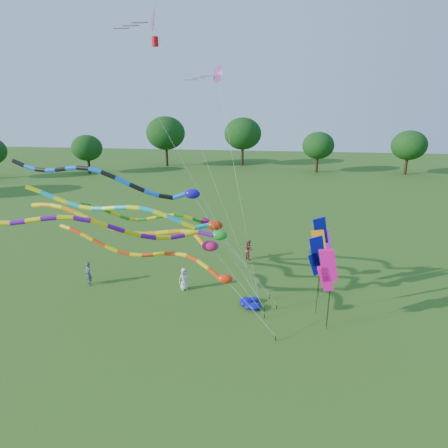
# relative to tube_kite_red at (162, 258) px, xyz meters

# --- Properties ---
(ground) EXTENTS (160.00, 160.00, 0.00)m
(ground) POSITION_rel_tube_kite_red_xyz_m (3.03, -1.71, -3.84)
(ground) COLOR #275717
(ground) RESTS_ON ground
(tree_ring) EXTENTS (116.81, 114.72, 9.70)m
(tree_ring) POSITION_rel_tube_kite_red_xyz_m (5.12, -4.49, 1.79)
(tree_ring) COLOR #382314
(tree_ring) RESTS_ON ground
(tube_kite_red) EXTENTS (12.89, 2.54, 5.84)m
(tube_kite_red) POSITION_rel_tube_kite_red_xyz_m (0.00, 0.00, 0.00)
(tube_kite_red) COLOR black
(tube_kite_red) RESTS_ON ground
(tube_kite_orange) EXTENTS (14.61, 1.54, 6.96)m
(tube_kite_orange) POSITION_rel_tube_kite_red_xyz_m (-1.48, 1.37, 1.17)
(tube_kite_orange) COLOR black
(tube_kite_orange) RESTS_ON ground
(tube_kite_purple) EXTENTS (14.28, 4.43, 7.51)m
(tube_kite_purple) POSITION_rel_tube_kite_red_xyz_m (-0.79, -0.79, 1.93)
(tube_kite_purple) COLOR black
(tube_kite_purple) RESTS_ON ground
(tube_kite_blue) EXTENTS (15.61, 1.52, 9.45)m
(tube_kite_blue) POSITION_rel_tube_kite_red_xyz_m (-2.68, 1.48, 4.05)
(tube_kite_blue) COLOR black
(tube_kite_blue) RESTS_ON ground
(tube_kite_cyan) EXTENTS (15.41, 1.17, 7.77)m
(tube_kite_cyan) POSITION_rel_tube_kite_red_xyz_m (-1.77, 2.47, 1.85)
(tube_kite_cyan) COLOR black
(tube_kite_cyan) RESTS_ON ground
(tube_kite_green) EXTENTS (11.37, 3.94, 6.53)m
(tube_kite_green) POSITION_rel_tube_kite_red_xyz_m (-1.61, 4.96, 0.88)
(tube_kite_green) COLOR black
(tube_kite_green) RESTS_ON ground
(delta_kite_high_a) EXTENTS (8.51, 1.84, 17.69)m
(delta_kite_high_a) POSITION_rel_tube_kite_red_xyz_m (-0.70, 2.91, 12.69)
(delta_kite_high_a) COLOR black
(delta_kite_high_a) RESTS_ON ground
(delta_kite_high_c) EXTENTS (5.74, 6.62, 15.39)m
(delta_kite_high_c) POSITION_rel_tube_kite_red_xyz_m (2.06, 8.08, 10.27)
(delta_kite_high_c) COLOR black
(delta_kite_high_c) RESTS_ON ground
(banner_pole_blue_b) EXTENTS (1.13, 0.41, 5.41)m
(banner_pole_blue_b) POSITION_rel_tube_kite_red_xyz_m (9.29, 4.09, 0.29)
(banner_pole_blue_b) COLOR black
(banner_pole_blue_b) RESTS_ON ground
(banner_pole_violet) EXTENTS (1.16, 0.22, 4.39)m
(banner_pole_violet) POSITION_rel_tube_kite_red_xyz_m (9.70, 4.77, -0.71)
(banner_pole_violet) COLOR black
(banner_pole_violet) RESTS_ON ground
(banner_pole_magenta_a) EXTENTS (1.16, 0.19, 4.89)m
(banner_pole_magenta_a) POSITION_rel_tube_kite_red_xyz_m (9.27, -0.12, -0.21)
(banner_pole_magenta_a) COLOR black
(banner_pole_magenta_a) RESTS_ON ground
(banner_pole_blue_a) EXTENTS (1.12, 0.45, 5.10)m
(banner_pole_blue_a) POSITION_rel_tube_kite_red_xyz_m (8.84, 1.42, -0.01)
(banner_pole_blue_a) COLOR black
(banner_pole_blue_a) RESTS_ON ground
(banner_pole_orange) EXTENTS (1.15, 0.35, 4.72)m
(banner_pole_orange) POSITION_rel_tube_kite_red_xyz_m (9.20, 3.64, -0.38)
(banner_pole_orange) COLOR black
(banner_pole_orange) RESTS_ON ground
(banner_pole_magenta_b) EXTENTS (1.14, 0.41, 4.80)m
(banner_pole_magenta_b) POSITION_rel_tube_kite_red_xyz_m (9.30, 0.29, -0.30)
(banner_pole_magenta_b) COLOR black
(banner_pole_magenta_b) RESTS_ON ground
(blue_nylon_heap) EXTENTS (1.26, 1.41, 0.46)m
(blue_nylon_heap) POSITION_rel_tube_kite_red_xyz_m (5.01, 1.97, -3.65)
(blue_nylon_heap) COLOR #0C0D9E
(blue_nylon_heap) RESTS_ON ground
(person_a) EXTENTS (0.91, 0.82, 1.57)m
(person_a) POSITION_rel_tube_kite_red_xyz_m (0.40, 3.49, -3.05)
(person_a) COLOR silver
(person_a) RESTS_ON ground
(person_b) EXTENTS (0.75, 0.73, 1.73)m
(person_b) POSITION_rel_tube_kite_red_xyz_m (-6.43, 3.28, -2.97)
(person_b) COLOR #465262
(person_b) RESTS_ON ground
(person_c) EXTENTS (0.99, 1.02, 1.65)m
(person_c) POSITION_rel_tube_kite_red_xyz_m (4.43, 9.26, -3.01)
(person_c) COLOR #9A4238
(person_c) RESTS_ON ground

